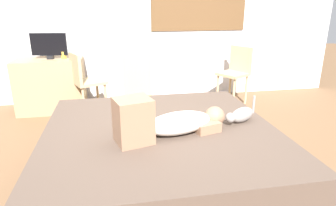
{
  "coord_description": "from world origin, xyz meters",
  "views": [
    {
      "loc": [
        -0.48,
        -2.26,
        1.46
      ],
      "look_at": [
        -0.02,
        0.19,
        0.62
      ],
      "focal_mm": 31.62,
      "sensor_mm": 36.0,
      "label": 1
    }
  ],
  "objects_px": {
    "cat": "(241,115)",
    "desk": "(51,85)",
    "bed": "(161,154)",
    "tv_monitor": "(49,46)",
    "person_lying": "(168,122)",
    "cup": "(64,55)",
    "chair_by_desk": "(84,79)",
    "chair_spare": "(236,70)"
  },
  "relations": [
    {
      "from": "cat",
      "to": "desk",
      "type": "height_order",
      "value": "desk"
    },
    {
      "from": "bed",
      "to": "tv_monitor",
      "type": "height_order",
      "value": "tv_monitor"
    },
    {
      "from": "person_lying",
      "to": "cat",
      "type": "bearing_deg",
      "value": 11.94
    },
    {
      "from": "person_lying",
      "to": "cat",
      "type": "xyz_separation_m",
      "value": [
        0.68,
        0.14,
        -0.05
      ]
    },
    {
      "from": "tv_monitor",
      "to": "cup",
      "type": "relative_size",
      "value": 4.88
    },
    {
      "from": "cat",
      "to": "chair_by_desk",
      "type": "relative_size",
      "value": 0.38
    },
    {
      "from": "person_lying",
      "to": "tv_monitor",
      "type": "height_order",
      "value": "tv_monitor"
    },
    {
      "from": "desk",
      "to": "chair_spare",
      "type": "distance_m",
      "value": 2.71
    },
    {
      "from": "person_lying",
      "to": "cup",
      "type": "height_order",
      "value": "cup"
    },
    {
      "from": "bed",
      "to": "cat",
      "type": "height_order",
      "value": "cat"
    },
    {
      "from": "person_lying",
      "to": "cup",
      "type": "xyz_separation_m",
      "value": [
        -1.06,
        2.17,
        0.2
      ]
    },
    {
      "from": "bed",
      "to": "cat",
      "type": "distance_m",
      "value": 0.77
    },
    {
      "from": "chair_spare",
      "to": "chair_by_desk",
      "type": "bearing_deg",
      "value": -176.08
    },
    {
      "from": "chair_by_desk",
      "to": "tv_monitor",
      "type": "bearing_deg",
      "value": 145.19
    },
    {
      "from": "cup",
      "to": "chair_by_desk",
      "type": "relative_size",
      "value": 0.11
    },
    {
      "from": "bed",
      "to": "chair_by_desk",
      "type": "bearing_deg",
      "value": 113.59
    },
    {
      "from": "bed",
      "to": "chair_spare",
      "type": "bearing_deg",
      "value": 52.09
    },
    {
      "from": "bed",
      "to": "desk",
      "type": "bearing_deg",
      "value": 121.31
    },
    {
      "from": "bed",
      "to": "desk",
      "type": "height_order",
      "value": "desk"
    },
    {
      "from": "chair_by_desk",
      "to": "desk",
      "type": "bearing_deg",
      "value": 147.11
    },
    {
      "from": "chair_by_desk",
      "to": "cat",
      "type": "bearing_deg",
      "value": -49.66
    },
    {
      "from": "desk",
      "to": "cat",
      "type": "bearing_deg",
      "value": -46.25
    },
    {
      "from": "person_lying",
      "to": "chair_by_desk",
      "type": "height_order",
      "value": "chair_by_desk"
    },
    {
      "from": "cup",
      "to": "desk",
      "type": "bearing_deg",
      "value": 178.31
    },
    {
      "from": "bed",
      "to": "person_lying",
      "type": "xyz_separation_m",
      "value": [
        0.03,
        -0.14,
        0.35
      ]
    },
    {
      "from": "person_lying",
      "to": "cat",
      "type": "height_order",
      "value": "person_lying"
    },
    {
      "from": "chair_spare",
      "to": "bed",
      "type": "bearing_deg",
      "value": -127.91
    },
    {
      "from": "bed",
      "to": "cup",
      "type": "height_order",
      "value": "cup"
    },
    {
      "from": "person_lying",
      "to": "chair_spare",
      "type": "xyz_separation_m",
      "value": [
        1.43,
        2.02,
        -0.08
      ]
    },
    {
      "from": "bed",
      "to": "person_lying",
      "type": "distance_m",
      "value": 0.38
    },
    {
      "from": "desk",
      "to": "tv_monitor",
      "type": "bearing_deg",
      "value": 0.0
    },
    {
      "from": "chair_by_desk",
      "to": "chair_spare",
      "type": "height_order",
      "value": "same"
    },
    {
      "from": "bed",
      "to": "cat",
      "type": "relative_size",
      "value": 5.98
    },
    {
      "from": "bed",
      "to": "tv_monitor",
      "type": "bearing_deg",
      "value": 120.61
    },
    {
      "from": "person_lying",
      "to": "tv_monitor",
      "type": "bearing_deg",
      "value": 119.64
    },
    {
      "from": "chair_by_desk",
      "to": "person_lying",
      "type": "bearing_deg",
      "value": -67.12
    },
    {
      "from": "cat",
      "to": "cup",
      "type": "bearing_deg",
      "value": 130.57
    },
    {
      "from": "desk",
      "to": "cup",
      "type": "relative_size",
      "value": 9.16
    },
    {
      "from": "tv_monitor",
      "to": "chair_by_desk",
      "type": "xyz_separation_m",
      "value": [
        0.45,
        -0.32,
        -0.41
      ]
    },
    {
      "from": "cat",
      "to": "bed",
      "type": "bearing_deg",
      "value": -179.94
    },
    {
      "from": "desk",
      "to": "chair_by_desk",
      "type": "relative_size",
      "value": 1.05
    },
    {
      "from": "chair_spare",
      "to": "cup",
      "type": "bearing_deg",
      "value": 176.38
    }
  ]
}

